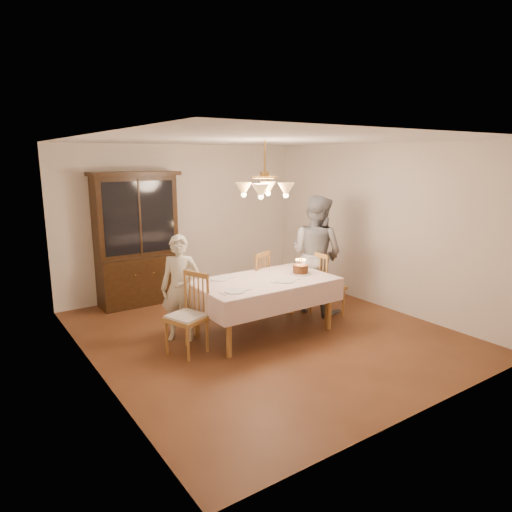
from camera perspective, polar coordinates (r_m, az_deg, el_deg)
ground at (r=6.43m, az=1.02°, el=-9.50°), size 5.00×5.00×0.00m
room_shell at (r=6.03m, az=1.08°, el=4.61°), size 5.00×5.00×5.00m
dining_table at (r=6.21m, az=1.04°, el=-3.63°), size 1.90×1.10×0.76m
china_hutch at (r=7.67m, az=-14.62°, el=1.78°), size 1.38×0.54×2.16m
chair_far_side at (r=6.99m, az=-0.39°, el=-3.87°), size 0.57×0.56×1.00m
chair_left_end at (r=5.70m, az=-8.62°, el=-7.68°), size 0.55×0.56×1.00m
chair_right_end at (r=7.04m, az=8.85°, el=-3.89°), size 0.44×0.46×1.00m
elderly_woman at (r=6.06m, az=-9.45°, el=-4.00°), size 0.61×0.59×1.41m
adult_in_grey at (r=7.13m, az=7.52°, el=0.21°), size 0.89×1.03×1.82m
birthday_cake at (r=6.51m, az=5.58°, el=-1.70°), size 0.30×0.30×0.21m
place_setting_near_left at (r=5.64m, az=-2.55°, el=-4.40°), size 0.40×0.25×0.02m
place_setting_near_right at (r=6.13m, az=3.72°, el=-3.07°), size 0.42×0.27×0.02m
place_setting_far_left at (r=6.22m, az=-4.45°, el=-2.86°), size 0.39×0.24×0.02m
chandelier at (r=5.99m, az=1.09°, el=8.36°), size 0.62×0.62×0.73m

